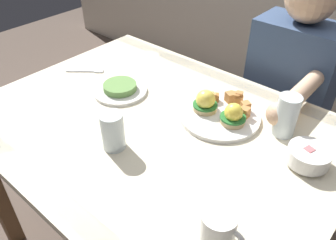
{
  "coord_description": "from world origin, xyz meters",
  "views": [
    {
      "loc": [
        0.61,
        -0.64,
        1.42
      ],
      "look_at": [
        0.06,
        0.0,
        0.78
      ],
      "focal_mm": 36.0,
      "sensor_mm": 36.0,
      "label": 1
    }
  ],
  "objects_px": {
    "eggs_benedict_plate": "(220,111)",
    "water_glass_far": "(113,133)",
    "dining_table": "(155,147)",
    "side_plate": "(120,89)",
    "fruit_bowl": "(308,157)",
    "coffee_mug": "(219,229)",
    "water_glass_near": "(286,118)",
    "diner_person": "(286,93)",
    "fork": "(87,71)"
  },
  "relations": [
    {
      "from": "dining_table",
      "to": "eggs_benedict_plate",
      "type": "relative_size",
      "value": 4.44
    },
    {
      "from": "eggs_benedict_plate",
      "to": "side_plate",
      "type": "distance_m",
      "value": 0.39
    },
    {
      "from": "eggs_benedict_plate",
      "to": "water_glass_near",
      "type": "bearing_deg",
      "value": 16.73
    },
    {
      "from": "water_glass_far",
      "to": "side_plate",
      "type": "distance_m",
      "value": 0.31
    },
    {
      "from": "dining_table",
      "to": "fruit_bowl",
      "type": "bearing_deg",
      "value": 16.85
    },
    {
      "from": "fruit_bowl",
      "to": "water_glass_near",
      "type": "bearing_deg",
      "value": 142.96
    },
    {
      "from": "side_plate",
      "to": "coffee_mug",
      "type": "bearing_deg",
      "value": -24.52
    },
    {
      "from": "eggs_benedict_plate",
      "to": "water_glass_far",
      "type": "xyz_separation_m",
      "value": [
        -0.16,
        -0.33,
        0.03
      ]
    },
    {
      "from": "coffee_mug",
      "to": "water_glass_far",
      "type": "relative_size",
      "value": 0.94
    },
    {
      "from": "dining_table",
      "to": "water_glass_far",
      "type": "relative_size",
      "value": 10.14
    },
    {
      "from": "water_glass_near",
      "to": "side_plate",
      "type": "relative_size",
      "value": 0.69
    },
    {
      "from": "coffee_mug",
      "to": "diner_person",
      "type": "xyz_separation_m",
      "value": [
        -0.21,
        0.84,
        -0.14
      ]
    },
    {
      "from": "fork",
      "to": "water_glass_far",
      "type": "distance_m",
      "value": 0.5
    },
    {
      "from": "dining_table",
      "to": "water_glass_far",
      "type": "distance_m",
      "value": 0.23
    },
    {
      "from": "water_glass_near",
      "to": "water_glass_far",
      "type": "height_order",
      "value": "water_glass_near"
    },
    {
      "from": "dining_table",
      "to": "fork",
      "type": "relative_size",
      "value": 9.2
    },
    {
      "from": "eggs_benedict_plate",
      "to": "water_glass_near",
      "type": "height_order",
      "value": "water_glass_near"
    },
    {
      "from": "coffee_mug",
      "to": "dining_table",
      "type": "bearing_deg",
      "value": 150.17
    },
    {
      "from": "coffee_mug",
      "to": "diner_person",
      "type": "distance_m",
      "value": 0.87
    },
    {
      "from": "fork",
      "to": "side_plate",
      "type": "xyz_separation_m",
      "value": [
        0.22,
        -0.02,
        0.01
      ]
    },
    {
      "from": "diner_person",
      "to": "eggs_benedict_plate",
      "type": "bearing_deg",
      "value": -97.27
    },
    {
      "from": "water_glass_far",
      "to": "diner_person",
      "type": "distance_m",
      "value": 0.81
    },
    {
      "from": "eggs_benedict_plate",
      "to": "fruit_bowl",
      "type": "bearing_deg",
      "value": -4.96
    },
    {
      "from": "coffee_mug",
      "to": "water_glass_near",
      "type": "xyz_separation_m",
      "value": [
        -0.06,
        0.46,
        0.01
      ]
    },
    {
      "from": "dining_table",
      "to": "coffee_mug",
      "type": "xyz_separation_m",
      "value": [
        0.41,
        -0.23,
        0.16
      ]
    },
    {
      "from": "dining_table",
      "to": "fruit_bowl",
      "type": "distance_m",
      "value": 0.5
    },
    {
      "from": "fork",
      "to": "water_glass_near",
      "type": "xyz_separation_m",
      "value": [
        0.79,
        0.15,
        0.06
      ]
    },
    {
      "from": "coffee_mug",
      "to": "water_glass_far",
      "type": "height_order",
      "value": "water_glass_far"
    },
    {
      "from": "side_plate",
      "to": "fruit_bowl",
      "type": "bearing_deg",
      "value": 7.03
    },
    {
      "from": "water_glass_far",
      "to": "coffee_mug",
      "type": "bearing_deg",
      "value": -9.2
    },
    {
      "from": "water_glass_near",
      "to": "side_plate",
      "type": "height_order",
      "value": "water_glass_near"
    },
    {
      "from": "fruit_bowl",
      "to": "fork",
      "type": "bearing_deg",
      "value": -175.86
    },
    {
      "from": "dining_table",
      "to": "water_glass_near",
      "type": "distance_m",
      "value": 0.44
    },
    {
      "from": "fruit_bowl",
      "to": "diner_person",
      "type": "height_order",
      "value": "diner_person"
    },
    {
      "from": "fruit_bowl",
      "to": "side_plate",
      "type": "relative_size",
      "value": 0.6
    },
    {
      "from": "side_plate",
      "to": "diner_person",
      "type": "height_order",
      "value": "diner_person"
    },
    {
      "from": "eggs_benedict_plate",
      "to": "water_glass_far",
      "type": "relative_size",
      "value": 2.28
    },
    {
      "from": "side_plate",
      "to": "eggs_benedict_plate",
      "type": "bearing_deg",
      "value": 16.71
    },
    {
      "from": "water_glass_near",
      "to": "side_plate",
      "type": "xyz_separation_m",
      "value": [
        -0.57,
        -0.17,
        -0.05
      ]
    },
    {
      "from": "fork",
      "to": "diner_person",
      "type": "relative_size",
      "value": 0.11
    },
    {
      "from": "dining_table",
      "to": "coffee_mug",
      "type": "bearing_deg",
      "value": -29.83
    },
    {
      "from": "eggs_benedict_plate",
      "to": "water_glass_far",
      "type": "bearing_deg",
      "value": -115.38
    },
    {
      "from": "water_glass_far",
      "to": "diner_person",
      "type": "height_order",
      "value": "diner_person"
    },
    {
      "from": "eggs_benedict_plate",
      "to": "coffee_mug",
      "type": "xyz_separation_m",
      "value": [
        0.26,
        -0.4,
        0.03
      ]
    },
    {
      "from": "water_glass_far",
      "to": "side_plate",
      "type": "relative_size",
      "value": 0.59
    },
    {
      "from": "water_glass_far",
      "to": "dining_table",
      "type": "bearing_deg",
      "value": 86.2
    },
    {
      "from": "water_glass_near",
      "to": "diner_person",
      "type": "distance_m",
      "value": 0.43
    },
    {
      "from": "eggs_benedict_plate",
      "to": "fruit_bowl",
      "type": "height_order",
      "value": "eggs_benedict_plate"
    },
    {
      "from": "fork",
      "to": "diner_person",
      "type": "xyz_separation_m",
      "value": [
        0.65,
        0.53,
        -0.09
      ]
    },
    {
      "from": "eggs_benedict_plate",
      "to": "dining_table",
      "type": "bearing_deg",
      "value": -131.44
    }
  ]
}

